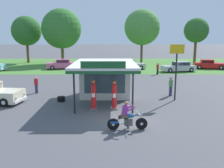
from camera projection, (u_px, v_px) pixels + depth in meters
ground_plane at (122, 120)px, 14.70m from camera, size 300.00×300.00×0.00m
grass_verge_strip at (114, 64)px, 44.15m from camera, size 120.00×24.00×0.01m
service_station_kiosk at (105, 76)px, 19.89m from camera, size 4.67×6.99×3.45m
gas_pump_nearside at (94, 96)px, 16.64m from camera, size 0.44×0.44×2.08m
gas_pump_offside at (114, 96)px, 16.66m from camera, size 0.44×0.44×2.01m
motorcycle_with_rider at (127, 118)px, 13.01m from camera, size 2.18×0.70×1.58m
parked_car_second_row_spare at (179, 67)px, 34.95m from camera, size 5.16×2.63×1.46m
parked_car_back_row_centre at (64, 64)px, 38.13m from camera, size 5.70×2.86×1.50m
parked_car_back_row_far_right at (209, 65)px, 38.20m from camera, size 5.10×2.99×1.43m
parked_car_back_row_far_left at (129, 65)px, 37.47m from camera, size 5.17×2.73×1.53m
bystander_chatting_near_pumps at (171, 86)px, 20.56m from camera, size 0.35×0.35×1.59m
bystander_leaning_by_kiosk at (36, 84)px, 21.53m from camera, size 0.34×0.34×1.50m
bystander_admiring_sedan at (158, 69)px, 32.26m from camera, size 0.34×0.34×1.51m
tree_oak_centre at (62, 29)px, 44.42m from camera, size 7.23×7.23×10.00m
tree_oak_right at (197, 31)px, 43.85m from camera, size 4.41×4.41×8.29m
tree_oak_far_right at (142, 28)px, 46.07m from camera, size 6.74×6.74×10.07m
tree_oak_distant_spare at (26, 31)px, 46.13m from camera, size 5.56×5.56×8.83m
roadside_pole_sign at (176, 62)px, 18.67m from camera, size 1.10×0.12×4.36m
spare_tire_stack at (61, 99)px, 18.90m from camera, size 0.60×0.60×0.36m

